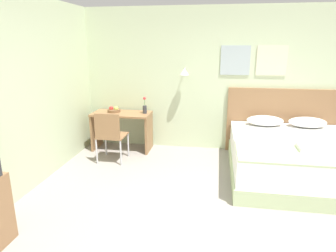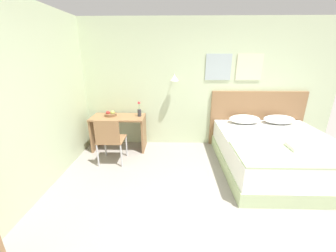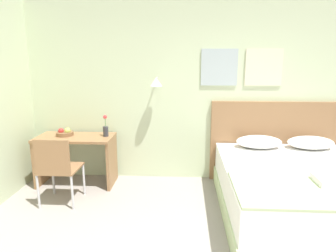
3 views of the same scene
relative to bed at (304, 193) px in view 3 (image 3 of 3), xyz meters
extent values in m
cube|color=beige|center=(-1.27, 1.14, 1.03)|extent=(5.74, 0.06, 2.65)
cube|color=#A8B7BC|center=(-0.92, 1.10, 1.41)|extent=(0.52, 0.02, 0.52)
cube|color=beige|center=(-0.29, 1.10, 1.41)|extent=(0.52, 0.02, 0.52)
cylinder|color=#B2B2B7|center=(-1.82, 1.03, 1.26)|extent=(0.02, 0.16, 0.02)
cone|color=white|center=(-1.82, 0.94, 1.21)|extent=(0.17, 0.17, 0.12)
cube|color=#B2C693|center=(0.00, 0.00, -0.18)|extent=(1.90, 2.09, 0.22)
cube|color=white|center=(0.00, 0.00, 0.11)|extent=(1.86, 2.05, 0.37)
cube|color=#8E6642|center=(0.00, 1.08, 0.31)|extent=(2.02, 0.06, 1.21)
ellipsoid|color=white|center=(-0.36, 0.80, 0.38)|extent=(0.63, 0.38, 0.17)
ellipsoid|color=white|center=(0.36, 0.80, 0.38)|extent=(0.63, 0.38, 0.17)
cube|color=#B2C693|center=(0.00, -0.61, 0.31)|extent=(1.84, 0.84, 0.02)
cube|color=white|center=(0.04, -0.46, 0.35)|extent=(0.27, 0.28, 0.06)
cube|color=#8E6642|center=(-2.99, 0.78, 0.42)|extent=(1.09, 0.56, 0.03)
cube|color=#8E6642|center=(-3.51, 0.78, 0.05)|extent=(0.04, 0.51, 0.69)
cube|color=#8E6642|center=(-2.46, 0.78, 0.05)|extent=(0.04, 0.51, 0.69)
cube|color=#8E6642|center=(-2.98, 0.20, 0.16)|extent=(0.47, 0.47, 0.02)
cube|color=#8E6642|center=(-2.98, -0.01, 0.38)|extent=(0.43, 0.03, 0.43)
cylinder|color=#B7B7BC|center=(-3.19, 0.42, -0.07)|extent=(0.03, 0.03, 0.44)
cylinder|color=#B7B7BC|center=(-2.76, 0.42, -0.07)|extent=(0.03, 0.03, 0.44)
cylinder|color=#B7B7BC|center=(-3.19, -0.01, -0.07)|extent=(0.03, 0.03, 0.44)
cylinder|color=#B7B7BC|center=(-2.76, -0.01, -0.07)|extent=(0.03, 0.03, 0.44)
cylinder|color=brown|center=(-3.15, 0.81, 0.46)|extent=(0.25, 0.25, 0.05)
sphere|color=#B2C156|center=(-3.10, 0.80, 0.51)|extent=(0.09, 0.09, 0.09)
sphere|color=red|center=(-3.19, 0.80, 0.51)|extent=(0.08, 0.08, 0.08)
cylinder|color=#333338|center=(-2.54, 0.81, 0.51)|extent=(0.08, 0.08, 0.15)
cylinder|color=#3D7538|center=(-2.54, 0.81, 0.65)|extent=(0.01, 0.01, 0.14)
sphere|color=#DB3838|center=(-2.54, 0.81, 0.72)|extent=(0.06, 0.06, 0.06)
camera|label=1|loc=(-1.20, -4.53, 1.72)|focal=32.00mm
camera|label=2|loc=(-1.84, -3.30, 1.66)|focal=22.00mm
camera|label=3|loc=(-1.40, -3.32, 1.53)|focal=32.00mm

